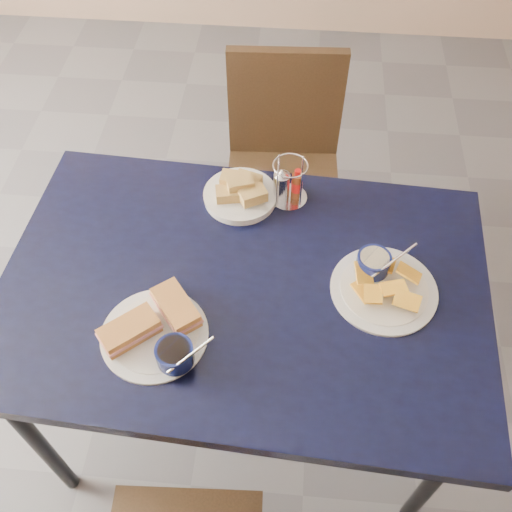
# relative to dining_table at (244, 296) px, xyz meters

# --- Properties ---
(ground) EXTENTS (6.00, 6.00, 0.00)m
(ground) POSITION_rel_dining_table_xyz_m (-0.16, -0.00, -0.69)
(ground) COLOR #505055
(ground) RESTS_ON ground
(dining_table) EXTENTS (1.33, 0.92, 0.75)m
(dining_table) POSITION_rel_dining_table_xyz_m (0.00, 0.00, 0.00)
(dining_table) COLOR black
(dining_table) RESTS_ON ground
(chair_far) EXTENTS (0.44, 0.42, 0.89)m
(chair_far) POSITION_rel_dining_table_xyz_m (0.07, 0.77, -0.18)
(chair_far) COLOR black
(chair_far) RESTS_ON ground
(sandwich_plate) EXTENTS (0.30, 0.28, 0.12)m
(sandwich_plate) POSITION_rel_dining_table_xyz_m (-0.19, -0.17, 0.09)
(sandwich_plate) COLOR white
(sandwich_plate) RESTS_ON dining_table
(plantain_plate) EXTENTS (0.28, 0.28, 0.12)m
(plantain_plate) POSITION_rel_dining_table_xyz_m (0.36, 0.03, 0.08)
(plantain_plate) COLOR white
(plantain_plate) RESTS_ON dining_table
(bread_basket) EXTENTS (0.21, 0.21, 0.08)m
(bread_basket) POSITION_rel_dining_table_xyz_m (-0.04, 0.30, 0.09)
(bread_basket) COLOR white
(bread_basket) RESTS_ON dining_table
(condiment_caddy) EXTENTS (0.11, 0.11, 0.14)m
(condiment_caddy) POSITION_rel_dining_table_xyz_m (0.10, 0.32, 0.12)
(condiment_caddy) COLOR silver
(condiment_caddy) RESTS_ON dining_table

